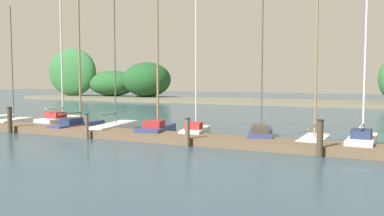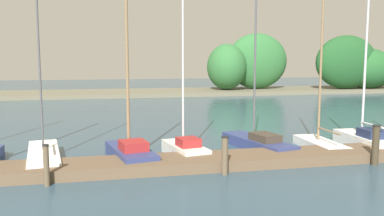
{
  "view_description": "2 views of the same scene",
  "coord_description": "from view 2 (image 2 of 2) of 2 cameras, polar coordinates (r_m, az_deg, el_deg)",
  "views": [
    {
      "loc": [
        10.29,
        -2.79,
        2.94
      ],
      "look_at": [
        1.91,
        15.41,
        1.46
      ],
      "focal_mm": 37.65,
      "sensor_mm": 36.0,
      "label": 1
    },
    {
      "loc": [
        -0.74,
        0.87,
        3.62
      ],
      "look_at": [
        2.47,
        15.55,
        1.83
      ],
      "focal_mm": 37.18,
      "sensor_mm": 36.0,
      "label": 2
    }
  ],
  "objects": [
    {
      "name": "sailboat_5",
      "position": [
        14.62,
        -8.91,
        -5.88
      ],
      "size": [
        1.78,
        3.58,
        7.21
      ],
      "rotation": [
        0.0,
        0.0,
        1.77
      ],
      "color": "navy",
      "rests_on": "ground"
    },
    {
      "name": "mooring_piling_2",
      "position": [
        12.32,
        -20.16,
        -7.71
      ],
      "size": [
        0.19,
        0.19,
        1.23
      ],
      "color": "brown",
      "rests_on": "ground"
    },
    {
      "name": "mooring_piling_3",
      "position": [
        12.77,
        4.73,
        -6.78
      ],
      "size": [
        0.24,
        0.24,
        1.24
      ],
      "color": "brown",
      "rests_on": "ground"
    },
    {
      "name": "far_shore",
      "position": [
        42.78,
        -7.93,
        5.38
      ],
      "size": [
        71.46,
        8.51,
        7.35
      ],
      "color": "#66604C",
      "rests_on": "ground"
    },
    {
      "name": "sailboat_4",
      "position": [
        15.38,
        -20.53,
        -6.18
      ],
      "size": [
        1.65,
        4.57,
        7.4
      ],
      "rotation": [
        0.0,
        0.0,
        1.72
      ],
      "color": "white",
      "rests_on": "ground"
    },
    {
      "name": "mooring_piling_4",
      "position": [
        15.28,
        24.84,
        -4.82
      ],
      "size": [
        0.27,
        0.27,
        1.41
      ],
      "color": "#3D3323",
      "rests_on": "ground"
    },
    {
      "name": "sailboat_6",
      "position": [
        15.12,
        -1.1,
        -5.61
      ],
      "size": [
        1.47,
        2.9,
        7.22
      ],
      "rotation": [
        0.0,
        0.0,
        1.75
      ],
      "color": "silver",
      "rests_on": "ground"
    },
    {
      "name": "sailboat_9",
      "position": [
        18.18,
        23.42,
        -3.98
      ],
      "size": [
        1.2,
        3.72,
        6.91
      ],
      "rotation": [
        0.0,
        0.0,
        1.52
      ],
      "color": "white",
      "rests_on": "ground"
    },
    {
      "name": "sailboat_7",
      "position": [
        16.63,
        9.18,
        -4.66
      ],
      "size": [
        1.97,
        4.35,
        7.76
      ],
      "rotation": [
        0.0,
        0.0,
        1.81
      ],
      "color": "navy",
      "rests_on": "ground"
    },
    {
      "name": "dock_pier",
      "position": [
        13.42,
        -8.85,
        -8.16
      ],
      "size": [
        29.46,
        1.8,
        0.35
      ],
      "color": "brown",
      "rests_on": "ground"
    },
    {
      "name": "sailboat_8",
      "position": [
        17.27,
        17.76,
        -4.51
      ],
      "size": [
        1.12,
        3.29,
        6.82
      ],
      "rotation": [
        0.0,
        0.0,
        1.54
      ],
      "color": "white",
      "rests_on": "ground"
    }
  ]
}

